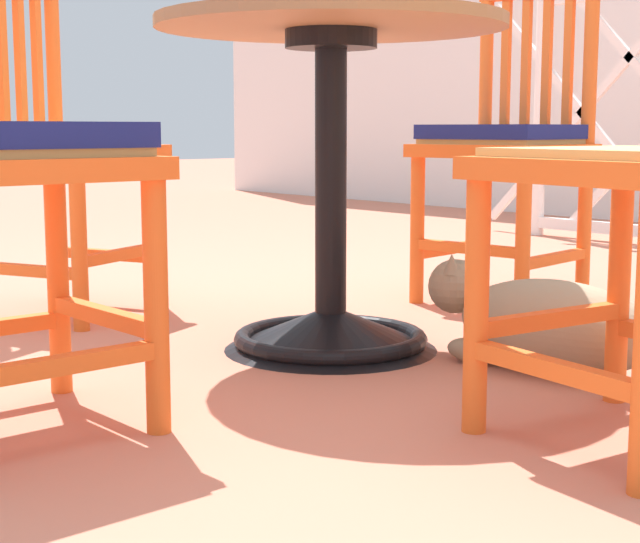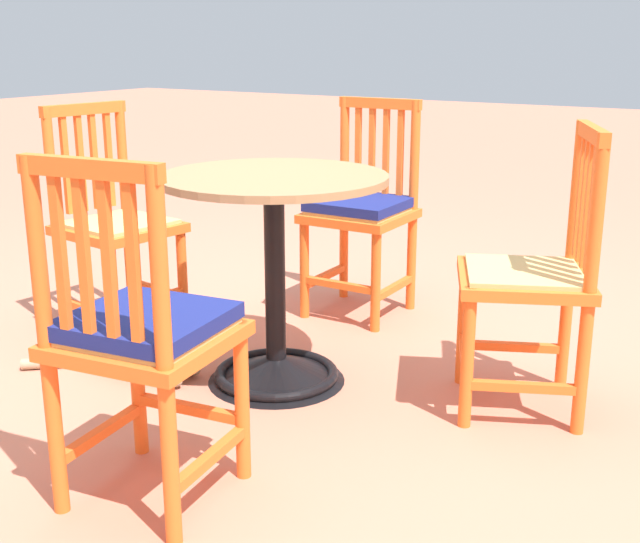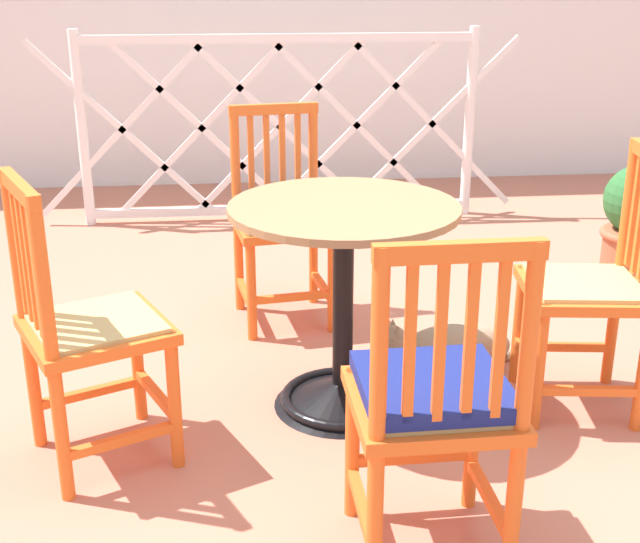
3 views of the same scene
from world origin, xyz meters
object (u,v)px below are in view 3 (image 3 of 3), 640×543
object	(u,v)px
cafe_table	(343,330)
terracotta_planter	(636,228)
orange_chair_facing_out	(434,402)
orange_chair_near_fence	(593,289)
orange_chair_by_planter	(282,220)
tabby_cat	(445,349)
orange_chair_tucked_in	(87,331)

from	to	relation	value
cafe_table	terracotta_planter	size ratio (longest dim) A/B	1.23
orange_chair_facing_out	cafe_table	bearing A→B (deg)	98.32
cafe_table	orange_chair_near_fence	distance (m)	0.85
orange_chair_by_planter	tabby_cat	xyz separation A→B (m)	(0.57, -0.59, -0.35)
cafe_table	orange_chair_tucked_in	bearing A→B (deg)	-162.24
terracotta_planter	cafe_table	bearing A→B (deg)	-148.44
orange_chair_near_fence	orange_chair_tucked_in	world-z (taller)	same
orange_chair_facing_out	terracotta_planter	size ratio (longest dim) A/B	1.47
cafe_table	orange_chair_near_fence	world-z (taller)	orange_chair_near_fence
cafe_table	tabby_cat	bearing A→B (deg)	26.30
tabby_cat	orange_chair_by_planter	bearing A→B (deg)	134.23
cafe_table	orange_chair_tucked_in	size ratio (longest dim) A/B	0.83
tabby_cat	terracotta_planter	distance (m)	1.28
orange_chair_near_fence	tabby_cat	bearing A→B (deg)	145.32
cafe_table	orange_chair_facing_out	xyz separation A→B (m)	(0.12, -0.82, 0.16)
orange_chair_facing_out	orange_chair_tucked_in	size ratio (longest dim) A/B	1.00
orange_chair_by_planter	terracotta_planter	world-z (taller)	orange_chair_by_planter
orange_chair_facing_out	orange_chair_tucked_in	bearing A→B (deg)	148.90
cafe_table	terracotta_planter	xyz separation A→B (m)	(1.47, 0.90, 0.04)
cafe_table	orange_chair_by_planter	size ratio (longest dim) A/B	0.83
cafe_table	orange_chair_facing_out	size ratio (longest dim) A/B	0.83
orange_chair_facing_out	tabby_cat	xyz separation A→B (m)	(0.30, 1.02, -0.35)
cafe_table	orange_chair_tucked_in	world-z (taller)	orange_chair_tucked_in
terracotta_planter	orange_chair_by_planter	bearing A→B (deg)	-176.32
orange_chair_near_fence	orange_chair_by_planter	bearing A→B (deg)	138.46
cafe_table	tabby_cat	xyz separation A→B (m)	(0.42, 0.21, -0.19)
cafe_table	tabby_cat	world-z (taller)	cafe_table
orange_chair_near_fence	terracotta_planter	bearing A→B (deg)	57.33
orange_chair_tucked_in	tabby_cat	xyz separation A→B (m)	(1.22, 0.47, -0.34)
terracotta_planter	orange_chair_facing_out	bearing A→B (deg)	-128.13
cafe_table	orange_chair_near_fence	size ratio (longest dim) A/B	0.83
orange_chair_near_fence	terracotta_planter	distance (m)	1.17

